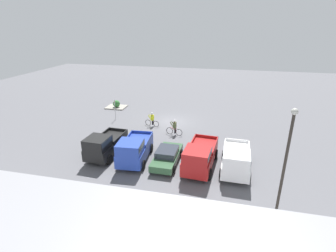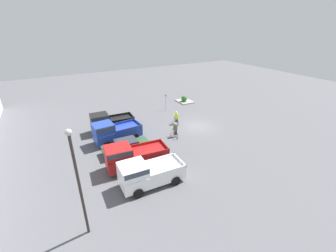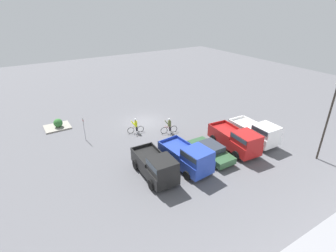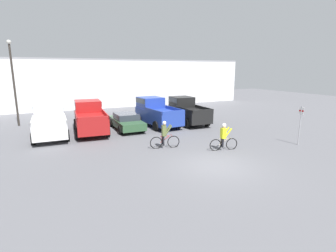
{
  "view_description": "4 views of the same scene",
  "coord_description": "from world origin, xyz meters",
  "px_view_note": "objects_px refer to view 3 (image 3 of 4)",
  "views": [
    {
      "loc": [
        -6.15,
        28.82,
        11.08
      ],
      "look_at": [
        -0.5,
        4.47,
        1.2
      ],
      "focal_mm": 28.0,
      "sensor_mm": 36.0,
      "label": 1
    },
    {
      "loc": [
        -20.59,
        15.44,
        11.74
      ],
      "look_at": [
        -0.5,
        4.47,
        1.2
      ],
      "focal_mm": 24.0,
      "sensor_mm": 36.0,
      "label": 2
    },
    {
      "loc": [
        12.1,
        24.84,
        12.77
      ],
      "look_at": [
        -0.5,
        4.47,
        1.2
      ],
      "focal_mm": 28.0,
      "sensor_mm": 36.0,
      "label": 3
    },
    {
      "loc": [
        -7.5,
        -10.2,
        4.74
      ],
      "look_at": [
        -0.5,
        4.47,
        1.2
      ],
      "focal_mm": 28.0,
      "sensor_mm": 36.0,
      "label": 4
    }
  ],
  "objects_px": {
    "fire_lane_sign": "(84,127)",
    "lamppost": "(329,116)",
    "pickup_truck_0": "(257,132)",
    "sedan_0": "(211,151)",
    "pickup_truck_1": "(237,139)",
    "pickup_truck_3": "(156,166)",
    "cyclist_1": "(169,126)",
    "pickup_truck_2": "(188,157)",
    "cyclist_0": "(136,126)",
    "shrub": "(58,123)"
  },
  "relations": [
    {
      "from": "fire_lane_sign",
      "to": "lamppost",
      "type": "bearing_deg",
      "value": 139.31
    },
    {
      "from": "pickup_truck_0",
      "to": "sedan_0",
      "type": "distance_m",
      "value": 5.61
    },
    {
      "from": "pickup_truck_0",
      "to": "sedan_0",
      "type": "xyz_separation_m",
      "value": [
        5.59,
        -0.25,
        -0.47
      ]
    },
    {
      "from": "fire_lane_sign",
      "to": "pickup_truck_1",
      "type": "bearing_deg",
      "value": 140.42
    },
    {
      "from": "pickup_truck_3",
      "to": "pickup_truck_0",
      "type": "bearing_deg",
      "value": 179.59
    },
    {
      "from": "sedan_0",
      "to": "pickup_truck_3",
      "type": "distance_m",
      "value": 5.64
    },
    {
      "from": "pickup_truck_1",
      "to": "pickup_truck_3",
      "type": "relative_size",
      "value": 1.12
    },
    {
      "from": "pickup_truck_0",
      "to": "pickup_truck_3",
      "type": "height_order",
      "value": "pickup_truck_3"
    },
    {
      "from": "pickup_truck_0",
      "to": "lamppost",
      "type": "relative_size",
      "value": 0.73
    },
    {
      "from": "cyclist_1",
      "to": "fire_lane_sign",
      "type": "bearing_deg",
      "value": -20.82
    },
    {
      "from": "pickup_truck_2",
      "to": "fire_lane_sign",
      "type": "relative_size",
      "value": 2.04
    },
    {
      "from": "sedan_0",
      "to": "lamppost",
      "type": "bearing_deg",
      "value": 146.69
    },
    {
      "from": "sedan_0",
      "to": "cyclist_0",
      "type": "height_order",
      "value": "cyclist_0"
    },
    {
      "from": "pickup_truck_1",
      "to": "cyclist_0",
      "type": "distance_m",
      "value": 10.44
    },
    {
      "from": "cyclist_0",
      "to": "fire_lane_sign",
      "type": "xyz_separation_m",
      "value": [
        5.02,
        -1.16,
        0.68
      ]
    },
    {
      "from": "pickup_truck_3",
      "to": "lamppost",
      "type": "relative_size",
      "value": 0.7
    },
    {
      "from": "pickup_truck_0",
      "to": "fire_lane_sign",
      "type": "bearing_deg",
      "value": -33.12
    },
    {
      "from": "pickup_truck_2",
      "to": "cyclist_0",
      "type": "distance_m",
      "value": 8.36
    },
    {
      "from": "cyclist_1",
      "to": "pickup_truck_2",
      "type": "bearing_deg",
      "value": 71.5
    },
    {
      "from": "pickup_truck_3",
      "to": "cyclist_1",
      "type": "xyz_separation_m",
      "value": [
        -5.0,
        -6.15,
        -0.33
      ]
    },
    {
      "from": "pickup_truck_0",
      "to": "pickup_truck_3",
      "type": "relative_size",
      "value": 1.03
    },
    {
      "from": "pickup_truck_1",
      "to": "fire_lane_sign",
      "type": "distance_m",
      "value": 14.79
    },
    {
      "from": "fire_lane_sign",
      "to": "pickup_truck_2",
      "type": "bearing_deg",
      "value": 121.78
    },
    {
      "from": "sedan_0",
      "to": "pickup_truck_2",
      "type": "height_order",
      "value": "pickup_truck_2"
    },
    {
      "from": "pickup_truck_0",
      "to": "lamppost",
      "type": "bearing_deg",
      "value": 115.22
    },
    {
      "from": "pickup_truck_3",
      "to": "cyclist_0",
      "type": "distance_m",
      "value": 8.29
    },
    {
      "from": "pickup_truck_3",
      "to": "fire_lane_sign",
      "type": "xyz_separation_m",
      "value": [
        3.01,
        -9.19,
        0.35
      ]
    },
    {
      "from": "shrub",
      "to": "sedan_0",
      "type": "bearing_deg",
      "value": 127.86
    },
    {
      "from": "lamppost",
      "to": "pickup_truck_0",
      "type": "bearing_deg",
      "value": -64.78
    },
    {
      "from": "fire_lane_sign",
      "to": "shrub",
      "type": "bearing_deg",
      "value": -68.05
    },
    {
      "from": "pickup_truck_3",
      "to": "fire_lane_sign",
      "type": "bearing_deg",
      "value": -71.87
    },
    {
      "from": "pickup_truck_0",
      "to": "pickup_truck_1",
      "type": "relative_size",
      "value": 0.92
    },
    {
      "from": "pickup_truck_2",
      "to": "cyclist_1",
      "type": "relative_size",
      "value": 2.85
    },
    {
      "from": "pickup_truck_2",
      "to": "cyclist_1",
      "type": "distance_m",
      "value": 6.78
    },
    {
      "from": "pickup_truck_2",
      "to": "cyclist_1",
      "type": "xyz_separation_m",
      "value": [
        -2.15,
        -6.42,
        -0.35
      ]
    },
    {
      "from": "sedan_0",
      "to": "lamppost",
      "type": "distance_m",
      "value": 10.09
    },
    {
      "from": "pickup_truck_0",
      "to": "shrub",
      "type": "height_order",
      "value": "pickup_truck_0"
    },
    {
      "from": "pickup_truck_2",
      "to": "shrub",
      "type": "distance_m",
      "value": 15.75
    },
    {
      "from": "lamppost",
      "to": "shrub",
      "type": "height_order",
      "value": "lamppost"
    },
    {
      "from": "fire_lane_sign",
      "to": "lamppost",
      "type": "distance_m",
      "value": 21.98
    },
    {
      "from": "cyclist_0",
      "to": "fire_lane_sign",
      "type": "relative_size",
      "value": 0.69
    },
    {
      "from": "cyclist_1",
      "to": "fire_lane_sign",
      "type": "distance_m",
      "value": 8.6
    },
    {
      "from": "pickup_truck_2",
      "to": "cyclist_0",
      "type": "relative_size",
      "value": 2.97
    },
    {
      "from": "pickup_truck_1",
      "to": "cyclist_0",
      "type": "relative_size",
      "value": 3.19
    },
    {
      "from": "pickup_truck_2",
      "to": "fire_lane_sign",
      "type": "xyz_separation_m",
      "value": [
        5.86,
        -9.47,
        0.33
      ]
    },
    {
      "from": "pickup_truck_1",
      "to": "shrub",
      "type": "relative_size",
      "value": 5.82
    },
    {
      "from": "sedan_0",
      "to": "lamppost",
      "type": "relative_size",
      "value": 0.66
    },
    {
      "from": "pickup_truck_1",
      "to": "sedan_0",
      "type": "bearing_deg",
      "value": -8.09
    },
    {
      "from": "pickup_truck_0",
      "to": "cyclist_0",
      "type": "xyz_separation_m",
      "value": [
        9.2,
        -8.12,
        -0.3
      ]
    },
    {
      "from": "pickup_truck_1",
      "to": "pickup_truck_0",
      "type": "bearing_deg",
      "value": -177.08
    }
  ]
}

